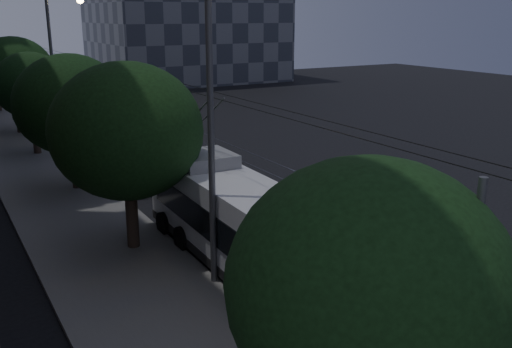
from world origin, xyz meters
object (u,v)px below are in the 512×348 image
object	(u,v)px
car_white_a	(118,147)
streetlamp_near	(223,91)
car_white_d	(72,116)
car_white_c	(85,128)
trolleybus	(240,224)
streetlamp_far	(58,55)
pickup_silver	(144,162)
car_white_b	(91,129)

from	to	relation	value
car_white_a	streetlamp_near	distance (m)	19.10
car_white_a	car_white_d	xyz separation A→B (m)	(0.02, 11.77, 0.10)
car_white_a	car_white_c	bearing A→B (deg)	88.84
car_white_d	trolleybus	bearing A→B (deg)	-110.23
car_white_d	streetlamp_near	distance (m)	30.50
streetlamp_far	pickup_silver	bearing A→B (deg)	-79.39
car_white_c	car_white_d	world-z (taller)	car_white_d
pickup_silver	streetlamp_far	world-z (taller)	streetlamp_far
car_white_d	streetlamp_far	bearing A→B (deg)	-124.15
trolleybus	streetlamp_near	bearing A→B (deg)	-140.67
car_white_a	car_white_c	distance (m)	6.70
streetlamp_near	car_white_d	bearing A→B (deg)	86.02
car_white_b	streetlamp_near	world-z (taller)	streetlamp_near
streetlamp_near	car_white_c	bearing A→B (deg)	85.86
trolleybus	car_white_a	size ratio (longest dim) A/B	3.13
car_white_b	car_white_d	bearing A→B (deg)	86.22
pickup_silver	streetlamp_far	size ratio (longest dim) A/B	0.68
car_white_a	car_white_c	world-z (taller)	car_white_c
car_white_b	car_white_d	size ratio (longest dim) A/B	1.04
car_white_b	pickup_silver	bearing A→B (deg)	-94.93
car_white_b	streetlamp_far	size ratio (longest dim) A/B	0.46
trolleybus	car_white_b	xyz separation A→B (m)	(1.17, 23.64, -0.95)
trolleybus	car_white_d	xyz separation A→B (m)	(1.17, 29.22, -0.86)
car_white_c	streetlamp_far	world-z (taller)	streetlamp_far
pickup_silver	car_white_c	xyz separation A→B (m)	(-0.05, 12.02, -0.24)
streetlamp_far	car_white_c	bearing A→B (deg)	49.38
car_white_a	car_white_b	distance (m)	6.19
car_white_c	streetlamp_near	distance (m)	25.52
car_white_b	streetlamp_near	bearing A→B (deg)	-98.66
car_white_c	streetlamp_far	bearing A→B (deg)	-138.94
car_white_a	streetlamp_near	xyz separation A→B (m)	(-2.06, -18.17, 5.53)
streetlamp_far	streetlamp_near	bearing A→B (deg)	-89.98
trolleybus	streetlamp_far	xyz separation A→B (m)	(-0.92, 22.03, 4.26)
car_white_b	car_white_c	xyz separation A→B (m)	(-0.28, 0.50, 0.03)
car_white_d	streetlamp_near	xyz separation A→B (m)	(-2.08, -29.94, 5.43)
trolleybus	streetlamp_far	size ratio (longest dim) A/B	1.21
pickup_silver	streetlamp_near	xyz separation A→B (m)	(-1.85, -12.83, 5.25)
car_white_b	streetlamp_near	xyz separation A→B (m)	(-2.08, -24.36, 5.52)
trolleybus	car_white_a	xyz separation A→B (m)	(1.15, 17.45, -0.97)
car_white_b	car_white_d	distance (m)	5.58
car_white_a	streetlamp_far	xyz separation A→B (m)	(-2.07, 4.58, 5.23)
trolleybus	pickup_silver	distance (m)	12.17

